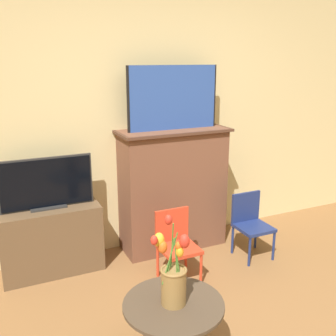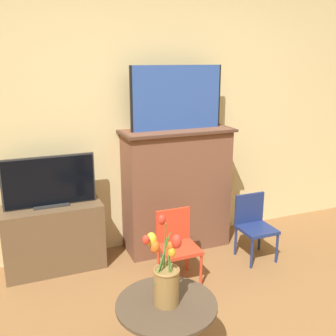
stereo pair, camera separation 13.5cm
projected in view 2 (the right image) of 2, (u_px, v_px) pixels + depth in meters
wall_back at (149, 110)px, 3.76m from camera, size 8.00×0.06×2.70m
fireplace_mantel at (176, 188)px, 3.83m from camera, size 1.07×0.43×1.19m
painting at (177, 98)px, 3.60m from camera, size 0.90×0.03×0.58m
tv_stand at (54, 237)px, 3.48m from camera, size 0.85×0.36×0.60m
tv_monitor at (49, 182)px, 3.35m from camera, size 0.78×0.12×0.44m
chair_red at (177, 242)px, 3.31m from camera, size 0.31×0.31×0.60m
chair_blue at (254, 223)px, 3.69m from camera, size 0.31×0.31×0.60m
side_table at (167, 325)px, 2.35m from camera, size 0.60×0.60×0.44m
vase_tulips at (166, 277)px, 2.26m from camera, size 0.23×0.18×0.53m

